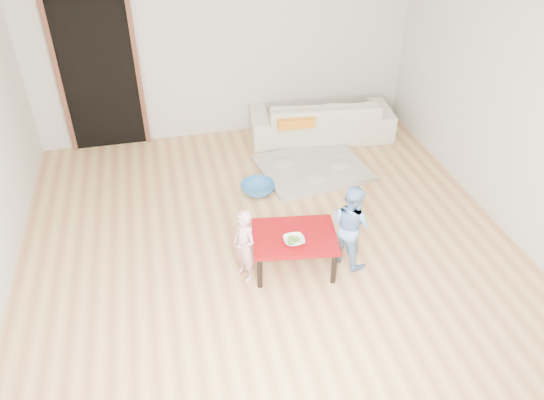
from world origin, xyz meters
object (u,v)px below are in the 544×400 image
object	(u,v)px
child_pink	(244,246)
basin	(258,188)
sofa	(321,118)
child_blue	(350,225)
red_table	(294,251)
bowl	(294,241)

from	to	relation	value
child_pink	basin	size ratio (longest dim) A/B	1.90
sofa	child_pink	size ratio (longest dim) A/B	2.54
child_pink	child_blue	world-z (taller)	child_blue
child_pink	child_blue	distance (m)	1.03
sofa	red_table	world-z (taller)	sofa
child_blue	basin	size ratio (longest dim) A/B	2.19
red_table	bowl	bearing A→B (deg)	-107.23
bowl	basin	world-z (taller)	bowl
sofa	child_pink	distance (m)	2.97
bowl	child_blue	distance (m)	0.58
bowl	basin	xyz separation A→B (m)	(-0.04, 1.44, -0.36)
red_table	child_pink	xyz separation A→B (m)	(-0.49, -0.03, 0.18)
child_blue	basin	xyz separation A→B (m)	(-0.62, 1.36, -0.37)
sofa	bowl	size ratio (longest dim) A/B	9.94
bowl	child_pink	bearing A→B (deg)	170.92
red_table	basin	xyz separation A→B (m)	(-0.07, 1.34, -0.14)
bowl	sofa	bearing A→B (deg)	67.30
red_table	child_blue	size ratio (longest dim) A/B	0.91
sofa	child_blue	distance (m)	2.58
child_pink	child_blue	xyz separation A→B (m)	(1.03, 0.01, 0.06)
red_table	child_blue	distance (m)	0.60
red_table	child_pink	size ratio (longest dim) A/B	1.05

